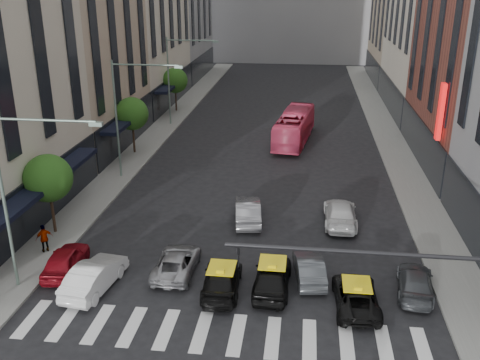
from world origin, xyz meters
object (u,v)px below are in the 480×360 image
(bus, at_px, (294,127))
(pedestrian_far, at_px, (44,238))
(streetlamp_far, at_px, (177,70))
(car_red, at_px, (66,260))
(streetlamp_mid, at_px, (128,104))
(taxi_left, at_px, (222,279))
(taxi_center, at_px, (272,276))
(car_white_front, at_px, (95,276))
(streetlamp_near, at_px, (19,180))

(bus, bearing_deg, pedestrian_far, 68.00)
(pedestrian_far, bearing_deg, streetlamp_far, -132.83)
(car_red, bearing_deg, bus, -118.85)
(car_red, bearing_deg, streetlamp_mid, -91.40)
(streetlamp_mid, relative_size, taxi_left, 2.00)
(streetlamp_far, distance_m, taxi_left, 32.90)
(car_red, bearing_deg, taxi_center, 172.98)
(car_white_front, relative_size, taxi_center, 1.02)
(taxi_center, bearing_deg, pedestrian_far, -7.82)
(streetlamp_mid, bearing_deg, bus, 42.89)
(car_red, xyz_separation_m, bus, (11.44, 25.63, 0.79))
(taxi_left, height_order, bus, bus)
(streetlamp_mid, xyz_separation_m, taxi_left, (9.44, -15.08, -5.25))
(streetlamp_far, xyz_separation_m, taxi_center, (11.94, -30.65, -5.14))
(taxi_left, distance_m, taxi_center, 2.54)
(streetlamp_far, xyz_separation_m, bus, (12.29, -4.59, -4.42))
(car_red, height_order, car_white_front, car_white_front)
(streetlamp_near, relative_size, car_white_front, 1.98)
(car_white_front, distance_m, pedestrian_far, 5.27)
(streetlamp_near, distance_m, car_white_front, 5.99)
(streetlamp_mid, distance_m, taxi_left, 18.55)
(streetlamp_far, height_order, car_red, streetlamp_far)
(streetlamp_mid, bearing_deg, streetlamp_far, 90.00)
(taxi_center, relative_size, bus, 0.42)
(bus, bearing_deg, car_red, 73.25)
(streetlamp_far, relative_size, car_red, 2.21)
(streetlamp_mid, xyz_separation_m, pedestrian_far, (-1.14, -12.50, -4.92))
(streetlamp_far, bearing_deg, streetlamp_mid, -90.00)
(car_white_front, bearing_deg, streetlamp_mid, -71.45)
(car_red, bearing_deg, taxi_left, 169.49)
(car_white_front, relative_size, pedestrian_far, 2.74)
(streetlamp_near, distance_m, car_red, 5.57)
(taxi_left, distance_m, pedestrian_far, 10.90)
(streetlamp_mid, relative_size, bus, 0.85)
(streetlamp_near, relative_size, taxi_left, 2.00)
(streetlamp_far, distance_m, bus, 13.84)
(car_red, distance_m, taxi_center, 11.11)
(streetlamp_mid, relative_size, taxi_center, 2.02)
(taxi_left, xyz_separation_m, pedestrian_far, (-10.59, 2.58, 0.33))
(car_white_front, bearing_deg, pedestrian_far, -29.70)
(streetlamp_far, xyz_separation_m, taxi_left, (9.44, -31.08, -5.25))
(car_white_front, height_order, taxi_center, taxi_center)
(car_red, relative_size, car_white_front, 0.89)
(taxi_center, height_order, bus, bus)
(car_red, bearing_deg, pedestrian_far, -45.61)
(streetlamp_far, bearing_deg, taxi_left, -73.10)
(taxi_left, bearing_deg, bus, -98.95)
(taxi_left, bearing_deg, taxi_center, -173.07)
(car_red, height_order, pedestrian_far, pedestrian_far)
(streetlamp_mid, distance_m, taxi_center, 19.59)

